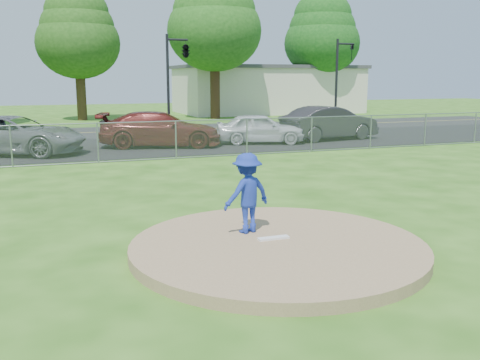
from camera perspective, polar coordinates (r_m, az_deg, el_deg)
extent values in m
plane|color=#275813|center=(19.22, -8.30, 1.26)|extent=(120.00, 120.00, 0.00)
cylinder|color=#8E704E|center=(9.89, 4.05, -7.18)|extent=(5.40, 5.40, 0.20)
cube|color=white|center=(10.02, 3.59, -6.20)|extent=(0.60, 0.15, 0.04)
cube|color=gray|center=(21.06, -9.50, 4.12)|extent=(40.00, 0.06, 1.50)
cube|color=black|center=(25.55, -11.37, 3.53)|extent=(50.00, 8.00, 0.01)
cube|color=black|center=(32.94, -13.45, 5.03)|extent=(60.00, 7.00, 0.01)
cube|color=beige|center=(50.65, 2.89, 9.49)|extent=(16.00, 9.00, 4.00)
cube|color=#3F3F42|center=(50.64, 2.92, 11.92)|extent=(16.40, 9.40, 0.30)
cylinder|color=#382514|center=(42.67, -16.58, 8.72)|extent=(0.72, 0.72, 3.85)
ellipsoid|color=#1E4B14|center=(42.73, -16.86, 13.78)|extent=(6.16, 6.16, 5.24)
ellipsoid|color=#1E4B14|center=(42.81, -16.94, 15.21)|extent=(5.42, 5.42, 4.61)
ellipsoid|color=#1E4B14|center=(42.91, -17.02, 16.65)|extent=(4.68, 4.68, 3.98)
cylinder|color=#331F12|center=(42.57, -2.68, 9.62)|extent=(0.76, 0.76, 4.55)
ellipsoid|color=#1C5115|center=(42.71, -2.73, 15.61)|extent=(7.28, 7.28, 6.19)
ellipsoid|color=#1C5115|center=(42.84, -2.75, 17.31)|extent=(6.41, 6.41, 5.45)
cylinder|color=#3B2315|center=(49.70, 8.58, 9.48)|extent=(0.74, 0.74, 4.20)
ellipsoid|color=#134814|center=(49.78, 8.72, 14.22)|extent=(6.72, 6.72, 5.71)
ellipsoid|color=#134814|center=(49.87, 8.76, 15.57)|extent=(5.91, 5.91, 5.03)
ellipsoid|color=#134814|center=(49.98, 8.80, 16.91)|extent=(5.11, 5.11, 4.34)
cylinder|color=black|center=(31.33, -7.68, 10.07)|extent=(0.16, 0.16, 5.60)
cylinder|color=black|center=(31.54, -6.70, 14.65)|extent=(1.20, 0.12, 0.12)
imported|color=black|center=(31.63, -5.81, 13.74)|extent=(0.53, 2.48, 1.00)
cylinder|color=black|center=(35.42, 10.23, 10.07)|extent=(0.16, 0.16, 5.60)
cylinder|color=black|center=(35.79, 11.22, 14.05)|extent=(1.20, 0.12, 0.12)
imported|color=black|center=(36.01, 11.86, 13.21)|extent=(0.16, 0.20, 1.00)
imported|color=#1C329C|center=(10.27, 0.76, -1.41)|extent=(1.12, 0.82, 1.55)
imported|color=slate|center=(24.23, -22.91, 4.43)|extent=(6.36, 4.83, 1.61)
imported|color=#5B1A16|center=(25.14, -8.50, 5.38)|extent=(6.01, 3.68, 1.63)
imported|color=silver|center=(26.19, 2.16, 5.54)|extent=(4.64, 2.92, 1.47)
imported|color=#262628|center=(28.16, 9.50, 6.02)|extent=(5.45, 2.63, 1.72)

